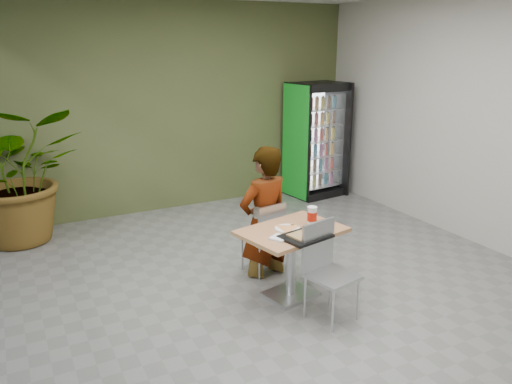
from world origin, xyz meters
TOP-DOWN VIEW (x-y plane):
  - ground at (0.00, 0.00)m, footprint 7.00×7.00m
  - room_envelope at (0.00, 0.00)m, footprint 6.00×7.00m
  - dining_table at (0.04, 0.08)m, footprint 1.14×0.91m
  - chair_far at (0.07, 0.66)m, footprint 0.44×0.44m
  - chair_near at (0.14, -0.39)m, footprint 0.50×0.50m
  - seated_woman at (0.05, 0.70)m, footprint 0.73×0.54m
  - pizza_plate at (0.01, 0.11)m, footprint 0.36×0.30m
  - soda_cup at (0.32, 0.13)m, footprint 0.10×0.10m
  - napkin_stack at (-0.20, -0.09)m, footprint 0.21×0.21m
  - cafeteria_tray at (0.04, -0.18)m, footprint 0.53×0.43m
  - beverage_fridge at (2.34, 3.05)m, footprint 0.96×0.78m
  - potted_plant at (-2.31, 3.06)m, footprint 1.66×1.45m

SIDE VIEW (x-z plane):
  - ground at x=0.00m, z-range 0.00..0.00m
  - chair_far at x=0.07m, z-range 0.07..0.93m
  - dining_table at x=0.04m, z-range 0.16..0.91m
  - chair_near at x=0.14m, z-range 0.08..1.02m
  - seated_woman at x=0.05m, z-range -0.30..1.50m
  - napkin_stack at x=-0.20m, z-range 0.75..0.77m
  - cafeteria_tray at x=0.04m, z-range 0.75..0.78m
  - pizza_plate at x=0.01m, z-range 0.75..0.78m
  - soda_cup at x=0.32m, z-range 0.75..0.93m
  - potted_plant at x=-2.31m, z-range 0.00..1.81m
  - beverage_fridge at x=2.34m, z-range 0.00..1.94m
  - room_envelope at x=0.00m, z-range 0.00..3.20m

